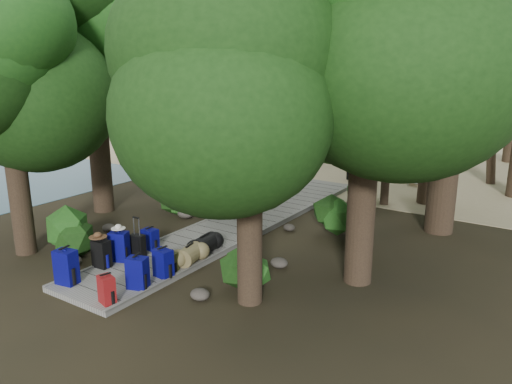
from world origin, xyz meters
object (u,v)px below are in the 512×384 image
Objects in this scene: duffel_right_khaki at (190,255)px; kayak at (302,162)px; suitcase_on_boardwalk at (138,246)px; backpack_left_d at (150,238)px; backpack_left_c at (119,245)px; backpack_right_c at (163,262)px; lone_suitcase_on_sand at (352,172)px; backpack_left_a at (66,265)px; duffel_right_black at (205,244)px; backpack_right_d at (170,261)px; backpack_left_b at (101,252)px; backpack_right_a at (107,288)px; sun_lounger at (418,177)px; backpack_right_b at (137,271)px.

duffel_right_khaki is 12.41m from kayak.
backpack_left_d is at bearing 95.20° from suitcase_on_boardwalk.
backpack_left_c is 1.53m from backpack_right_c.
kayak is (-3.42, 12.81, -0.30)m from backpack_right_c.
lone_suitcase_on_sand is (1.14, 10.30, -0.07)m from backpack_left_d.
backpack_left_a is 1.16× the size of duffel_right_black.
suitcase_on_boardwalk is at bearing -79.23° from lone_suitcase_on_sand.
backpack_left_b is at bearing -158.18° from backpack_right_d.
backpack_right_a is 3.13m from duffel_right_black.
backpack_left_a is 2.23m from backpack_right_d.
backpack_right_d reaches higher than duffel_right_black.
backpack_left_a is 2.05m from backpack_right_c.
backpack_right_d is (1.39, 1.73, -0.18)m from backpack_left_a.
sun_lounger is at bearing 71.86° from backpack_left_d.
backpack_left_b reaches higher than backpack_right_a.
backpack_right_b is (1.48, -0.82, -0.02)m from backpack_left_c.
backpack_right_d is at bearing -28.13° from backpack_left_d.
duffel_right_khaki is at bearing 9.20° from suitcase_on_boardwalk.
backpack_left_d is 0.84× the size of backpack_right_c.
suitcase_on_boardwalk is (0.11, -0.53, -0.01)m from backpack_left_d.
backpack_right_d is 1.28m from duffel_right_black.
backpack_left_c is at bearing 80.55° from backpack_left_b.
backpack_right_a reaches higher than sun_lounger.
backpack_left_b reaches higher than kayak.
backpack_left_b is 2.04m from duffel_right_khaki.
backpack_right_c is 1.45× the size of backpack_right_d.
backpack_right_c is (0.04, 0.72, -0.03)m from backpack_right_b.
kayak is (-1.97, 11.78, -0.24)m from backpack_left_d.
backpack_right_c is 0.90m from duffel_right_khaki.
backpack_left_c reaches higher than duffel_right_black.
backpack_left_c is 1.73m from duffel_right_khaki.
backpack_right_b is at bearing -51.68° from backpack_left_d.
backpack_right_b reaches higher than backpack_left_b.
backpack_right_c is 12.31m from sun_lounger.
backpack_left_a is 2.45m from backpack_left_d.
backpack_left_b is 13.34m from kayak.
suitcase_on_boardwalk is at bearing 165.17° from backpack_right_c.
backpack_right_b is 1.79m from suitcase_on_boardwalk.
suitcase_on_boardwalk is (-1.25, 0.19, 0.04)m from backpack_right_d.
lone_suitcase_on_sand is 2.56m from sun_lounger.
duffel_right_black is (1.42, 1.50, -0.17)m from backpack_left_c.
duffel_right_black is (-0.11, 1.60, -0.12)m from backpack_right_c.
backpack_left_d is 0.34× the size of sun_lounger.
lone_suitcase_on_sand is 3.45m from kayak.
backpack_right_a is 0.83× the size of backpack_right_b.
backpack_left_d is 0.92× the size of lone_suitcase_on_sand.
backpack_right_a is 14.74m from kayak.
suitcase_on_boardwalk reaches higher than backpack_right_d.
backpack_right_c is at bearing -102.85° from duffel_right_khaki.
backpack_left_b reaches higher than duffel_right_khaki.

